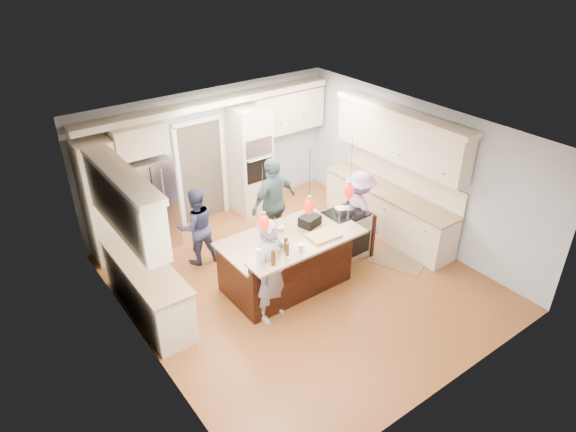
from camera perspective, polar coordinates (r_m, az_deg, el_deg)
name	(u,v)px	position (r m, az deg, el deg)	size (l,w,h in m)	color
ground_plane	(300,281)	(9.00, 1.33, -7.26)	(6.00, 6.00, 0.00)	#9D562B
room_shell	(301,188)	(8.04, 1.48, 3.13)	(5.54, 6.04, 2.72)	#B2BCC6
refrigerator	(148,203)	(9.88, -15.30, 1.42)	(0.90, 0.70, 1.80)	#B7B7BC
oven_column	(251,160)	(10.69, -4.15, 6.18)	(0.72, 0.69, 2.30)	beige
back_upper_cabinets	(180,152)	(9.92, -11.89, 6.93)	(5.30, 0.61, 2.54)	beige
right_counter_run	(392,184)	(10.09, 11.45, 3.52)	(0.64, 3.10, 2.51)	beige
left_cabinets	(139,257)	(8.04, -16.19, -4.44)	(0.64, 2.30, 2.51)	beige
kitchen_island	(286,261)	(8.64, -0.22, -5.04)	(2.10, 1.46, 1.12)	black
island_range	(345,235)	(9.46, 6.40, -2.06)	(0.82, 0.71, 0.92)	#B7B7BC
pendant_lights	(309,206)	(7.55, 2.34, 1.13)	(1.75, 0.15, 1.03)	black
person_bar_end	(271,271)	(7.76, -1.86, -6.09)	(0.64, 0.42, 1.75)	gray
person_far_left	(197,226)	(9.26, -10.12, -1.15)	(0.71, 0.55, 1.47)	navy
person_far_right	(274,203)	(9.54, -1.59, 1.50)	(1.05, 0.44, 1.80)	slate
person_range_side	(359,210)	(9.65, 7.93, 0.69)	(1.00, 0.57, 1.54)	#B18DBE
floor_rug	(398,260)	(9.74, 12.08, -4.75)	(0.67, 0.98, 0.01)	olive
water_bottle	(259,259)	(7.30, -3.24, -4.80)	(0.08, 0.08, 0.33)	silver
beer_bottle_a	(287,249)	(7.61, -0.08, -3.68)	(0.05, 0.05, 0.21)	#42260B
beer_bottle_b	(273,258)	(7.39, -1.66, -4.66)	(0.06, 0.06, 0.25)	#42260B
beer_bottle_c	(286,244)	(7.70, -0.23, -3.14)	(0.06, 0.06, 0.24)	#42260B
drink_can	(301,248)	(7.71, 1.44, -3.58)	(0.07, 0.07, 0.13)	#B7B7BC
cutting_board	(324,235)	(8.11, 3.99, -2.17)	(0.50, 0.35, 0.04)	tan
pot_large	(341,211)	(9.15, 5.86, 0.59)	(0.21, 0.21, 0.12)	#B7B7BC
pot_small	(349,210)	(9.21, 6.79, 0.64)	(0.19, 0.19, 0.10)	#B7B7BC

